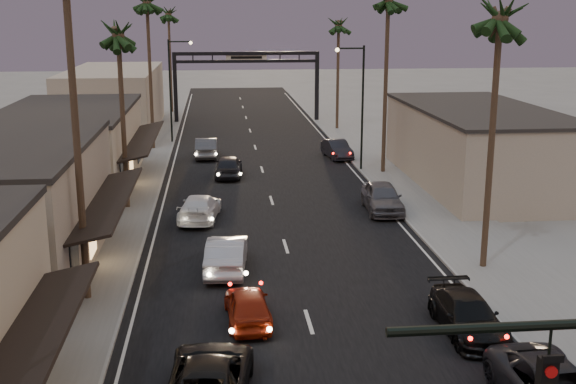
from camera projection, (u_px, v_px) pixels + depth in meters
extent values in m
plane|color=slate|center=(268.00, 189.00, 47.29)|extent=(200.00, 200.00, 0.00)
cube|color=black|center=(263.00, 172.00, 52.12)|extent=(14.00, 120.00, 0.02)
cube|color=slate|center=(139.00, 156.00, 57.94)|extent=(5.00, 92.00, 0.12)
cube|color=slate|center=(372.00, 151.00, 59.78)|extent=(5.00, 92.00, 0.12)
cube|color=#C6B797|center=(68.00, 150.00, 47.35)|extent=(8.00, 16.00, 5.00)
cube|color=gray|center=(114.00, 100.00, 69.43)|extent=(8.00, 20.00, 6.00)
cube|color=gray|center=(477.00, 148.00, 48.04)|extent=(8.00, 18.00, 5.00)
cube|color=black|center=(175.00, 89.00, 74.68)|extent=(0.40, 0.40, 7.00)
cube|color=black|center=(317.00, 88.00, 76.11)|extent=(0.40, 0.40, 7.00)
cube|color=black|center=(246.00, 53.00, 74.52)|extent=(15.20, 0.35, 0.35)
cube|color=black|center=(246.00, 61.00, 74.72)|extent=(15.20, 0.30, 0.30)
cube|color=beige|center=(246.00, 57.00, 74.60)|extent=(4.20, 0.12, 1.00)
cylinder|color=black|center=(362.00, 109.00, 51.72)|extent=(0.16, 0.16, 9.00)
cylinder|color=black|center=(350.00, 48.00, 50.58)|extent=(2.00, 0.12, 0.12)
sphere|color=#FFD899|center=(337.00, 50.00, 50.52)|extent=(0.30, 0.30, 0.30)
cylinder|color=black|center=(170.00, 92.00, 62.87)|extent=(0.16, 0.16, 9.00)
cylinder|color=black|center=(180.00, 42.00, 61.93)|extent=(2.00, 0.12, 0.12)
sphere|color=#FFD899|center=(191.00, 43.00, 62.04)|extent=(0.30, 0.30, 0.30)
cylinder|color=#38281C|center=(77.00, 141.00, 27.51)|extent=(0.28, 0.28, 13.00)
cylinder|color=#38281C|center=(123.00, 125.00, 41.38)|extent=(0.28, 0.28, 10.00)
sphere|color=black|center=(118.00, 25.00, 40.02)|extent=(3.20, 3.20, 3.20)
cylinder|color=#38281C|center=(150.00, 78.00, 59.48)|extent=(0.28, 0.28, 12.00)
cylinder|color=#38281C|center=(491.00, 149.00, 31.35)|extent=(0.28, 0.28, 11.00)
sphere|color=black|center=(501.00, 4.00, 29.86)|extent=(3.20, 3.20, 3.20)
cylinder|color=#38281C|center=(385.00, 89.00, 50.53)|extent=(0.28, 0.28, 12.00)
cylinder|color=#38281C|center=(338.00, 78.00, 70.08)|extent=(0.28, 0.28, 10.00)
sphere|color=black|center=(339.00, 19.00, 68.72)|extent=(3.20, 3.20, 3.20)
cylinder|color=#38281C|center=(170.00, 64.00, 81.83)|extent=(0.28, 0.28, 11.00)
sphere|color=black|center=(168.00, 9.00, 80.35)|extent=(3.20, 3.20, 3.20)
imported|color=maroon|center=(248.00, 306.00, 26.83)|extent=(1.81, 4.03, 1.35)
imported|color=black|center=(209.00, 378.00, 21.37)|extent=(2.98, 5.55, 1.48)
imported|color=#ABABB0|center=(227.00, 254.00, 32.20)|extent=(2.07, 4.92, 1.58)
imported|color=silver|center=(200.00, 207.00, 40.10)|extent=(2.61, 5.14, 1.43)
imported|color=black|center=(229.00, 166.00, 50.61)|extent=(2.14, 4.63, 1.54)
imported|color=#434447|center=(206.00, 148.00, 57.36)|extent=(1.72, 4.82, 1.58)
imported|color=black|center=(468.00, 315.00, 25.95)|extent=(1.96, 4.72, 1.36)
imported|color=#4C4B50|center=(382.00, 197.00, 41.76)|extent=(2.19, 5.04, 1.69)
imported|color=black|center=(337.00, 149.00, 57.08)|extent=(2.09, 4.52, 1.43)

